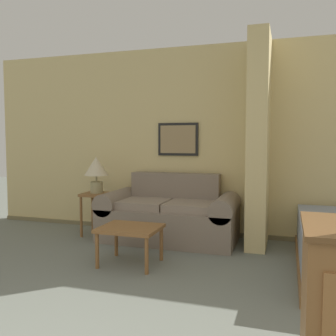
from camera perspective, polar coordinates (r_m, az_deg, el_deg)
wall_back at (r=5.19m, az=7.33°, el=4.01°), size 6.97×0.16×2.60m
wall_partition_pillar at (r=4.71m, az=13.63°, el=3.97°), size 0.24×0.70×2.60m
couch at (r=4.95m, az=0.18°, el=-7.29°), size 1.78×0.84×0.86m
coffee_table at (r=4.02m, az=-5.79°, el=-9.60°), size 0.62×0.53×0.40m
side_table at (r=5.26m, az=-10.80°, el=-5.12°), size 0.37×0.37×0.59m
table_lamp at (r=5.21m, az=-10.87°, el=-0.15°), size 0.33×0.33×0.50m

